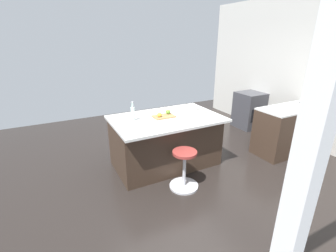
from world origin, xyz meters
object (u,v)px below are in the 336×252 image
object	(u,v)px
kitchen_island	(165,141)
apple_yellow	(159,115)
fruit_bowl	(200,111)
oven_range	(249,110)
stool_by_window	(184,171)
apple_green	(168,112)
water_bottle	(133,113)
cutting_board	(164,116)

from	to	relation	value
kitchen_island	apple_yellow	distance (m)	0.51
kitchen_island	fruit_bowl	distance (m)	0.81
oven_range	stool_by_window	xyz separation A→B (m)	(2.79, 1.49, -0.16)
apple_green	fruit_bowl	distance (m)	0.58
apple_yellow	water_bottle	bearing A→B (deg)	-10.20
oven_range	cutting_board	xyz separation A→B (m)	(2.74, 0.72, 0.46)
kitchen_island	water_bottle	size ratio (longest dim) A/B	5.78
cutting_board	fruit_bowl	bearing A→B (deg)	171.55
fruit_bowl	water_bottle	bearing A→B (deg)	-7.76
apple_yellow	water_bottle	size ratio (longest dim) A/B	0.24
stool_by_window	water_bottle	distance (m)	1.20
kitchen_island	cutting_board	bearing A→B (deg)	-5.48
apple_yellow	fruit_bowl	world-z (taller)	apple_yellow
cutting_board	water_bottle	distance (m)	0.53
stool_by_window	fruit_bowl	bearing A→B (deg)	-136.80
cutting_board	apple_green	xyz separation A→B (m)	(-0.11, -0.06, 0.05)
oven_range	stool_by_window	size ratio (longest dim) A/B	1.46
apple_green	water_bottle	size ratio (longest dim) A/B	0.26
oven_range	fruit_bowl	bearing A→B (deg)	21.61
apple_yellow	fruit_bowl	xyz separation A→B (m)	(-0.76, 0.08, -0.02)
stool_by_window	cutting_board	bearing A→B (deg)	-93.30
fruit_bowl	stool_by_window	bearing A→B (deg)	43.20
cutting_board	fruit_bowl	size ratio (longest dim) A/B	1.65
cutting_board	kitchen_island	bearing A→B (deg)	174.52
stool_by_window	apple_green	distance (m)	1.07
oven_range	cutting_board	distance (m)	2.88
stool_by_window	water_bottle	world-z (taller)	water_bottle
stool_by_window	apple_green	size ratio (longest dim) A/B	7.46
oven_range	water_bottle	world-z (taller)	water_bottle
oven_range	apple_yellow	world-z (taller)	apple_yellow
stool_by_window	fruit_bowl	distance (m)	1.17
oven_range	kitchen_island	bearing A→B (deg)	14.97
oven_range	cutting_board	world-z (taller)	cutting_board
kitchen_island	stool_by_window	size ratio (longest dim) A/B	3.00
cutting_board	water_bottle	size ratio (longest dim) A/B	1.15
apple_green	apple_yellow	size ratio (longest dim) A/B	1.07
kitchen_island	apple_yellow	size ratio (longest dim) A/B	24.05
cutting_board	water_bottle	world-z (taller)	water_bottle
oven_range	fruit_bowl	world-z (taller)	fruit_bowl
cutting_board	apple_yellow	world-z (taller)	apple_yellow
stool_by_window	cutting_board	size ratio (longest dim) A/B	1.67
water_bottle	apple_yellow	bearing A→B (deg)	169.80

